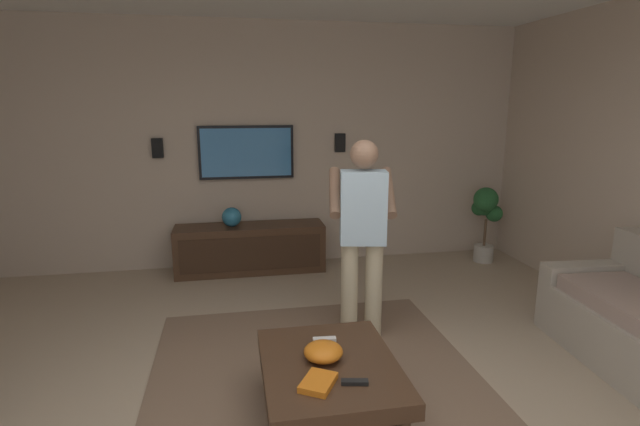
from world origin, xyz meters
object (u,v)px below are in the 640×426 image
media_console (250,248)px  remote_white (325,339)px  book (318,382)px  wall_speaker_right (157,148)px  person_standing (363,229)px  coffee_table (330,378)px  potted_plant_tall (486,214)px  bowl (323,352)px  remote_black (355,382)px  wall_speaker_left (340,143)px  vase_round (232,217)px  tv (246,152)px

media_console → remote_white: 2.63m
book → wall_speaker_right: bearing=-129.1°
person_standing → remote_white: bearing=160.5°
coffee_table → media_console: media_console is taller
potted_plant_tall → bowl: size_ratio=3.94×
potted_plant_tall → remote_white: 3.50m
remote_white → media_console: bearing=102.8°
remote_black → book: size_ratio=0.68×
coffee_table → person_standing: 1.32m
bowl → person_standing: bearing=-26.9°
coffee_table → bowl: size_ratio=4.22×
person_standing → wall_speaker_left: bearing=3.1°
wall_speaker_left → potted_plant_tall: bearing=-103.1°
bowl → wall_speaker_left: (3.08, -0.80, 1.00)m
media_console → remote_white: bearing=8.0°
book → wall_speaker_left: wall_speaker_left is taller
media_console → potted_plant_tall: size_ratio=1.82×
media_console → book: size_ratio=7.73×
bowl → remote_black: (-0.29, -0.12, -0.04)m
wall_speaker_right → remote_white: bearing=-154.7°
coffee_table → vase_round: bearing=10.8°
media_console → coffee_table: bearing=6.9°
potted_plant_tall → bowl: potted_plant_tall is taller
media_console → person_standing: bearing=24.7°
person_standing → remote_white: person_standing is taller
bowl → remote_white: 0.24m
remote_white → potted_plant_tall: bearing=49.3°
remote_black → book: bearing=4.7°
coffee_table → potted_plant_tall: (2.71, -2.51, 0.30)m
coffee_table → book: size_ratio=4.55×
tv → remote_black: bearing=7.4°
media_console → wall_speaker_left: wall_speaker_left is taller
person_standing → book: (-1.28, 0.60, -0.51)m
remote_white → remote_black: 0.52m
media_console → wall_speaker_left: (0.25, -1.11, 1.18)m
coffee_table → tv: (3.10, 0.35, 1.07)m
remote_white → book: (-0.49, 0.13, 0.01)m
vase_round → bowl: bearing=-169.7°
media_console → wall_speaker_right: bearing=-104.4°
person_standing → bowl: person_standing is taller
tv → remote_black: tv is taller
remote_white → remote_black: bearing=-77.7°
remote_black → media_console: bearing=-70.6°
remote_white → book: book is taller
book → remote_white: bearing=-164.2°
person_standing → wall_speaker_right: person_standing is taller
media_console → remote_black: media_console is taller
remote_black → wall_speaker_left: wall_speaker_left is taller
tv → bowl: 3.21m
remote_white → wall_speaker_left: 3.13m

